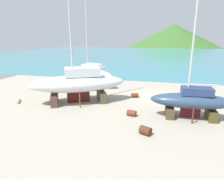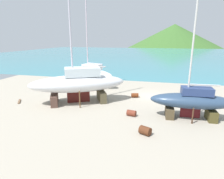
{
  "view_description": "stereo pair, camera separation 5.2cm",
  "coord_description": "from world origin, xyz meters",
  "px_view_note": "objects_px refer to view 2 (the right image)",
  "views": [
    {
      "loc": [
        0.8,
        -23.17,
        6.94
      ],
      "look_at": [
        -4.37,
        -2.4,
        1.2
      ],
      "focal_mm": 30.89,
      "sensor_mm": 36.0,
      "label": 1
    },
    {
      "loc": [
        0.85,
        -23.16,
        6.94
      ],
      "look_at": [
        -4.37,
        -2.4,
        1.2
      ],
      "focal_mm": 30.89,
      "sensor_mm": 36.0,
      "label": 2
    }
  ],
  "objects_px": {
    "sailboat_far_slipway": "(192,101)",
    "barrel_tipped_right": "(145,131)",
    "barrel_blue_faded": "(42,88)",
    "sailboat_small_center": "(90,74)",
    "barrel_rust_mid": "(131,113)",
    "sailboat_mid_port": "(78,83)",
    "barrel_tipped_center": "(135,95)",
    "worker": "(63,83)"
  },
  "relations": [
    {
      "from": "sailboat_far_slipway",
      "to": "barrel_tipped_right",
      "type": "relative_size",
      "value": 12.92
    },
    {
      "from": "barrel_tipped_right",
      "to": "barrel_blue_faded",
      "type": "height_order",
      "value": "barrel_blue_faded"
    },
    {
      "from": "sailboat_small_center",
      "to": "barrel_blue_faded",
      "type": "relative_size",
      "value": 15.63
    },
    {
      "from": "barrel_blue_faded",
      "to": "barrel_rust_mid",
      "type": "bearing_deg",
      "value": -23.67
    },
    {
      "from": "sailboat_mid_port",
      "to": "barrel_tipped_center",
      "type": "height_order",
      "value": "sailboat_mid_port"
    },
    {
      "from": "sailboat_small_center",
      "to": "barrel_blue_faded",
      "type": "xyz_separation_m",
      "value": [
        -5.6,
        -3.99,
        -1.58
      ]
    },
    {
      "from": "barrel_tipped_right",
      "to": "sailboat_mid_port",
      "type": "bearing_deg",
      "value": 143.47
    },
    {
      "from": "sailboat_far_slipway",
      "to": "barrel_tipped_center",
      "type": "bearing_deg",
      "value": -44.57
    },
    {
      "from": "worker",
      "to": "barrel_blue_faded",
      "type": "height_order",
      "value": "worker"
    },
    {
      "from": "sailboat_far_slipway",
      "to": "barrel_tipped_right",
      "type": "bearing_deg",
      "value": 45.17
    },
    {
      "from": "sailboat_small_center",
      "to": "sailboat_far_slipway",
      "type": "relative_size",
      "value": 1.15
    },
    {
      "from": "sailboat_mid_port",
      "to": "barrel_tipped_right",
      "type": "relative_size",
      "value": 21.7
    },
    {
      "from": "barrel_rust_mid",
      "to": "barrel_tipped_center",
      "type": "relative_size",
      "value": 0.99
    },
    {
      "from": "sailboat_small_center",
      "to": "sailboat_mid_port",
      "type": "bearing_deg",
      "value": 120.9
    },
    {
      "from": "sailboat_mid_port",
      "to": "barrel_tipped_right",
      "type": "height_order",
      "value": "sailboat_mid_port"
    },
    {
      "from": "sailboat_far_slipway",
      "to": "barrel_rust_mid",
      "type": "relative_size",
      "value": 12.85
    },
    {
      "from": "sailboat_mid_port",
      "to": "barrel_blue_faded",
      "type": "distance_m",
      "value": 7.93
    },
    {
      "from": "sailboat_far_slipway",
      "to": "barrel_tipped_center",
      "type": "height_order",
      "value": "sailboat_far_slipway"
    },
    {
      "from": "barrel_tipped_right",
      "to": "barrel_rust_mid",
      "type": "height_order",
      "value": "barrel_tipped_right"
    },
    {
      "from": "sailboat_far_slipway",
      "to": "barrel_rust_mid",
      "type": "height_order",
      "value": "sailboat_far_slipway"
    },
    {
      "from": "sailboat_small_center",
      "to": "barrel_rust_mid",
      "type": "xyz_separation_m",
      "value": [
        7.59,
        -9.77,
        -1.63
      ]
    },
    {
      "from": "sailboat_far_slipway",
      "to": "sailboat_small_center",
      "type": "bearing_deg",
      "value": -37.98
    },
    {
      "from": "sailboat_mid_port",
      "to": "sailboat_far_slipway",
      "type": "distance_m",
      "value": 11.54
    },
    {
      "from": "worker",
      "to": "barrel_tipped_center",
      "type": "xyz_separation_m",
      "value": [
        10.3,
        -1.65,
        -0.62
      ]
    },
    {
      "from": "barrel_tipped_right",
      "to": "barrel_blue_faded",
      "type": "distance_m",
      "value": 17.27
    },
    {
      "from": "sailboat_small_center",
      "to": "barrel_tipped_center",
      "type": "relative_size",
      "value": 14.67
    },
    {
      "from": "sailboat_mid_port",
      "to": "sailboat_small_center",
      "type": "relative_size",
      "value": 1.46
    },
    {
      "from": "barrel_tipped_right",
      "to": "barrel_tipped_center",
      "type": "relative_size",
      "value": 0.99
    },
    {
      "from": "worker",
      "to": "barrel_rust_mid",
      "type": "relative_size",
      "value": 2.1
    },
    {
      "from": "barrel_blue_faded",
      "to": "sailboat_mid_port",
      "type": "bearing_deg",
      "value": -25.53
    },
    {
      "from": "sailboat_small_center",
      "to": "sailboat_far_slipway",
      "type": "distance_m",
      "value": 15.62
    },
    {
      "from": "barrel_blue_faded",
      "to": "barrel_rust_mid",
      "type": "distance_m",
      "value": 14.4
    },
    {
      "from": "sailboat_far_slipway",
      "to": "barrel_tipped_right",
      "type": "height_order",
      "value": "sailboat_far_slipway"
    },
    {
      "from": "sailboat_small_center",
      "to": "barrel_rust_mid",
      "type": "distance_m",
      "value": 12.48
    },
    {
      "from": "sailboat_mid_port",
      "to": "barrel_tipped_right",
      "type": "distance_m",
      "value": 9.84
    },
    {
      "from": "barrel_rust_mid",
      "to": "barrel_tipped_center",
      "type": "xyz_separation_m",
      "value": [
        -0.45,
        5.76,
        -0.01
      ]
    },
    {
      "from": "sailboat_mid_port",
      "to": "worker",
      "type": "height_order",
      "value": "sailboat_mid_port"
    },
    {
      "from": "barrel_tipped_right",
      "to": "barrel_rust_mid",
      "type": "distance_m",
      "value": 3.61
    },
    {
      "from": "sailboat_far_slipway",
      "to": "worker",
      "type": "relative_size",
      "value": 6.13
    },
    {
      "from": "barrel_tipped_center",
      "to": "barrel_blue_faded",
      "type": "bearing_deg",
      "value": 179.89
    },
    {
      "from": "sailboat_small_center",
      "to": "barrel_tipped_right",
      "type": "distance_m",
      "value": 15.99
    },
    {
      "from": "barrel_tipped_center",
      "to": "barrel_rust_mid",
      "type": "bearing_deg",
      "value": -85.54
    }
  ]
}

